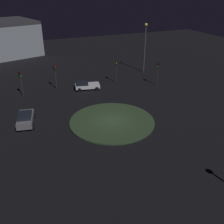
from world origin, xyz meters
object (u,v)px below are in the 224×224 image
object	(u,v)px
car_white	(86,85)
traffic_light_south	(55,72)
traffic_light_southwest	(116,67)
traffic_light_southeast	(21,79)
traffic_light_southwest_near	(158,69)
streetlamp_southwest	(145,40)
car_grey	(25,118)

from	to	relation	value
car_white	traffic_light_south	xyz separation A→B (m)	(4.63, -2.12, 2.28)
traffic_light_southwest	traffic_light_southeast	xyz separation A→B (m)	(16.13, -0.17, -0.06)
traffic_light_southwest_near	traffic_light_south	bearing A→B (deg)	-53.41
traffic_light_southeast	traffic_light_south	xyz separation A→B (m)	(-5.56, -1.05, 0.09)
traffic_light_southwest	traffic_light_south	world-z (taller)	traffic_light_south
traffic_light_southwest	traffic_light_southeast	bearing A→B (deg)	-64.31
traffic_light_southwest_near	traffic_light_south	xyz separation A→B (m)	(16.69, -5.14, 0.11)
car_white	streetlamp_southwest	world-z (taller)	streetlamp_southwest
traffic_light_southwest_near	streetlamp_southwest	xyz separation A→B (m)	(-1.65, -7.55, 3.61)
streetlamp_southwest	traffic_light_south	bearing A→B (deg)	7.47
car_grey	traffic_light_southwest	size ratio (longest dim) A/B	1.11
car_grey	traffic_light_southwest_near	distance (m)	23.68
traffic_light_south	streetlamp_southwest	size ratio (longest dim) A/B	0.44
car_white	streetlamp_southwest	xyz separation A→B (m)	(-13.71, -4.53, 5.78)
traffic_light_southwest	car_grey	bearing A→B (deg)	-34.48
traffic_light_southwest	traffic_light_southwest_near	size ratio (longest dim) A/B	1.03
traffic_light_southwest_near	car_grey	bearing A→B (deg)	-22.83
car_white	traffic_light_southeast	world-z (taller)	traffic_light_southeast
traffic_light_southwest_near	traffic_light_south	size ratio (longest dim) A/B	0.96
traffic_light_southwest	traffic_light_southeast	world-z (taller)	traffic_light_southwest
traffic_light_southwest	traffic_light_southwest_near	bearing A→B (deg)	83.66
streetlamp_southwest	traffic_light_southwest_near	bearing A→B (deg)	77.67
car_grey	traffic_light_southeast	distance (m)	9.83
car_grey	traffic_light_southwest	xyz separation A→B (m)	(-16.82, -9.41, 2.15)
traffic_light_southeast	car_grey	bearing A→B (deg)	-39.80
car_grey	streetlamp_southwest	xyz separation A→B (m)	(-24.59, -13.04, 5.68)
car_grey	traffic_light_southeast	bearing A→B (deg)	7.03
car_white	traffic_light_southwest_near	world-z (taller)	traffic_light_southwest_near
traffic_light_south	traffic_light_southeast	bearing A→B (deg)	-94.97
traffic_light_southwest	streetlamp_southwest	xyz separation A→B (m)	(-7.77, -3.63, 3.52)
car_grey	car_white	xyz separation A→B (m)	(-10.87, -8.51, -0.10)
car_white	traffic_light_southwest	size ratio (longest dim) A/B	1.05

